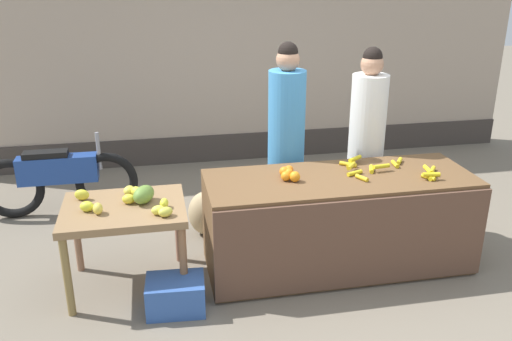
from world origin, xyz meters
The scene contains 12 objects.
ground_plane centered at (0.00, 0.00, 0.00)m, with size 24.00×24.00×0.00m, color #756B5B.
market_wall_back centered at (0.00, 2.99, 1.65)m, with size 7.43×0.23×3.36m.
fruit_stall_counter centered at (0.31, -0.01, 0.41)m, with size 2.25×0.84×0.83m.
side_table_wooden centered at (-1.47, 0.00, 0.62)m, with size 0.95×0.75×0.72m.
banana_bunch_pile centered at (0.75, 0.02, 0.86)m, with size 0.80×0.59×0.07m.
orange_pile centered at (-0.12, 0.05, 0.87)m, with size 0.15×0.26×0.09m.
mango_papaya_pile centered at (-1.39, 0.02, 0.77)m, with size 0.78×0.60×0.14m.
vendor_woman_blue_shirt centered at (0.01, 0.66, 0.94)m, with size 0.34×0.34×1.86m.
vendor_woman_white_shirt centered at (0.79, 0.65, 0.90)m, with size 0.34×0.34×1.79m.
parked_motorcycle centered at (-2.20, 1.55, 0.40)m, with size 1.60×0.18×0.88m.
produce_crate centered at (-1.12, -0.42, 0.13)m, with size 0.44×0.32×0.26m, color #3359A5.
produce_sack centered at (-0.74, 0.79, 0.22)m, with size 0.36×0.30×0.44m, color tan.
Camera 1 is at (-1.20, -3.99, 2.49)m, focal length 38.06 mm.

